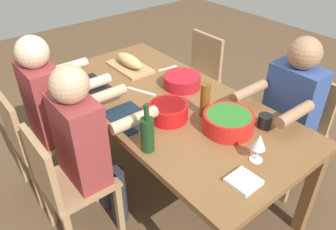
{
  "coord_description": "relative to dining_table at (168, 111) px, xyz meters",
  "views": [
    {
      "loc": [
        1.48,
        -1.19,
        1.91
      ],
      "look_at": [
        0.0,
        0.0,
        0.63
      ],
      "focal_mm": 35.25,
      "sensor_mm": 36.0,
      "label": 1
    }
  ],
  "objects": [
    {
      "name": "ground_plane",
      "position": [
        0.0,
        0.0,
        -0.66
      ],
      "size": [
        8.0,
        8.0,
        0.0
      ],
      "primitive_type": "plane",
      "color": "brown"
    },
    {
      "name": "dining_table",
      "position": [
        0.0,
        0.0,
        0.0
      ],
      "size": [
        1.95,
        0.94,
        0.74
      ],
      "color": "brown",
      "rests_on": "ground_plane"
    },
    {
      "name": "chair_far_left",
      "position": [
        -0.53,
        0.79,
        -0.18
      ],
      "size": [
        0.4,
        0.4,
        0.85
      ],
      "color": "#A87F56",
      "rests_on": "ground_plane"
    },
    {
      "name": "chair_near_center",
      "position": [
        0.0,
        -0.79,
        -0.18
      ],
      "size": [
        0.4,
        0.4,
        0.85
      ],
      "color": "#A87F56",
      "rests_on": "ground_plane"
    },
    {
      "name": "diner_near_center",
      "position": [
        0.0,
        -0.61,
        0.04
      ],
      "size": [
        0.41,
        0.53,
        1.2
      ],
      "color": "#2D2D38",
      "rests_on": "ground_plane"
    },
    {
      "name": "chair_near_left",
      "position": [
        -0.53,
        -0.79,
        -0.18
      ],
      "size": [
        0.4,
        0.4,
        0.85
      ],
      "color": "#A87F56",
      "rests_on": "ground_plane"
    },
    {
      "name": "diner_near_left",
      "position": [
        -0.53,
        -0.61,
        0.04
      ],
      "size": [
        0.41,
        0.53,
        1.2
      ],
      "color": "#2D2D38",
      "rests_on": "ground_plane"
    },
    {
      "name": "chair_far_right",
      "position": [
        0.53,
        0.79,
        -0.18
      ],
      "size": [
        0.4,
        0.4,
        0.85
      ],
      "color": "#A87F56",
      "rests_on": "ground_plane"
    },
    {
      "name": "diner_far_right",
      "position": [
        0.53,
        0.61,
        0.04
      ],
      "size": [
        0.41,
        0.53,
        1.2
      ],
      "color": "#2D2D38",
      "rests_on": "ground_plane"
    },
    {
      "name": "serving_bowl_fruit",
      "position": [
        -0.1,
        0.21,
        0.13
      ],
      "size": [
        0.27,
        0.27,
        0.09
      ],
      "color": "#B21923",
      "rests_on": "dining_table"
    },
    {
      "name": "serving_bowl_greens",
      "position": [
        0.47,
        0.08,
        0.14
      ],
      "size": [
        0.3,
        0.3,
        0.11
      ],
      "color": "red",
      "rests_on": "dining_table"
    },
    {
      "name": "serving_bowl_pasta",
      "position": [
        0.16,
        -0.12,
        0.14
      ],
      "size": [
        0.24,
        0.24,
        0.11
      ],
      "color": "red",
      "rests_on": "dining_table"
    },
    {
      "name": "cutting_board",
      "position": [
        -0.59,
        0.08,
        0.09
      ],
      "size": [
        0.4,
        0.22,
        0.02
      ],
      "primitive_type": "cube",
      "rotation": [
        0.0,
        0.0,
        0.01
      ],
      "color": "tan",
      "rests_on": "dining_table"
    },
    {
      "name": "bread_loaf",
      "position": [
        -0.59,
        0.08,
        0.14
      ],
      "size": [
        0.32,
        0.11,
        0.09
      ],
      "primitive_type": "ellipsoid",
      "rotation": [
        0.0,
        0.0,
        0.01
      ],
      "color": "tan",
      "rests_on": "cutting_board"
    },
    {
      "name": "wine_bottle",
      "position": [
        0.32,
        -0.4,
        0.19
      ],
      "size": [
        0.08,
        0.08,
        0.29
      ],
      "color": "#193819",
      "rests_on": "dining_table"
    },
    {
      "name": "beer_bottle",
      "position": [
        0.27,
        0.08,
        0.19
      ],
      "size": [
        0.06,
        0.06,
        0.22
      ],
      "primitive_type": "cylinder",
      "color": "brown",
      "rests_on": "dining_table"
    },
    {
      "name": "wine_glass",
      "position": [
        0.75,
        -0.01,
        0.19
      ],
      "size": [
        0.08,
        0.08,
        0.17
      ],
      "color": "silver",
      "rests_on": "dining_table"
    },
    {
      "name": "fork_far_left",
      "position": [
        -0.39,
        0.31,
        0.08
      ],
      "size": [
        0.04,
        0.17,
        0.01
      ],
      "primitive_type": "cube",
      "rotation": [
        0.0,
        0.0,
        -0.12
      ],
      "color": "silver",
      "rests_on": "dining_table"
    },
    {
      "name": "placemat_near_center",
      "position": [
        0.0,
        -0.31,
        0.08
      ],
      "size": [
        0.32,
        0.23,
        0.01
      ],
      "primitive_type": "cube",
      "color": "#142333",
      "rests_on": "dining_table"
    },
    {
      "name": "placemat_near_left",
      "position": [
        -0.53,
        -0.31,
        0.08
      ],
      "size": [
        0.32,
        0.23,
        0.01
      ],
      "primitive_type": "cube",
      "color": "black",
      "rests_on": "dining_table"
    },
    {
      "name": "cup_far_right",
      "position": [
        0.59,
        0.27,
        0.12
      ],
      "size": [
        0.08,
        0.08,
        0.08
      ],
      "primitive_type": "cylinder",
      "color": "black",
      "rests_on": "dining_table"
    },
    {
      "name": "carving_knife",
      "position": [
        -0.22,
        -0.07,
        0.08
      ],
      "size": [
        0.22,
        0.11,
        0.01
      ],
      "primitive_type": "cube",
      "rotation": [
        0.0,
        0.0,
        0.39
      ],
      "color": "silver",
      "rests_on": "dining_table"
    },
    {
      "name": "napkin_stack",
      "position": [
        0.82,
        -0.19,
        0.09
      ],
      "size": [
        0.14,
        0.14,
        0.02
      ],
      "primitive_type": "cube",
      "rotation": [
        0.0,
        0.0,
        0.03
      ],
      "color": "white",
      "rests_on": "dining_table"
    }
  ]
}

